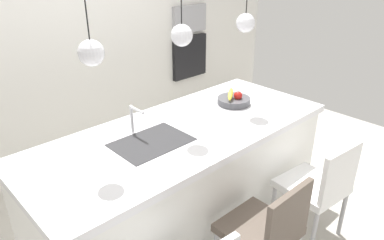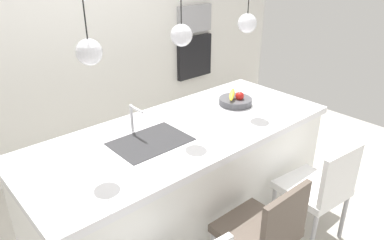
{
  "view_description": "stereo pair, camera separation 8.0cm",
  "coord_description": "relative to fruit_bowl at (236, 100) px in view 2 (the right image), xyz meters",
  "views": [
    {
      "loc": [
        -1.7,
        -1.91,
        2.2
      ],
      "look_at": [
        0.1,
        0.0,
        0.97
      ],
      "focal_mm": 33.77,
      "sensor_mm": 36.0,
      "label": 1
    },
    {
      "loc": [
        -1.64,
        -1.96,
        2.2
      ],
      "look_at": [
        0.1,
        0.0,
        0.97
      ],
      "focal_mm": 33.77,
      "sensor_mm": 36.0,
      "label": 2
    }
  ],
  "objects": [
    {
      "name": "floor",
      "position": [
        -0.7,
        -0.07,
        -0.96
      ],
      "size": [
        6.6,
        6.6,
        0.0
      ],
      "primitive_type": "plane",
      "color": "#BCB7AD",
      "rests_on": "ground"
    },
    {
      "name": "back_wall",
      "position": [
        -0.7,
        1.58,
        0.34
      ],
      "size": [
        6.0,
        0.1,
        2.6
      ],
      "primitive_type": "cube",
      "color": "silver",
      "rests_on": "ground"
    },
    {
      "name": "kitchen_island",
      "position": [
        -0.7,
        -0.07,
        -0.5
      ],
      "size": [
        2.56,
        1.05,
        0.92
      ],
      "color": "white",
      "rests_on": "ground"
    },
    {
      "name": "sink_basin",
      "position": [
        -1.01,
        -0.07,
        -0.04
      ],
      "size": [
        0.56,
        0.4,
        0.02
      ],
      "primitive_type": "cube",
      "color": "#2D2D30",
      "rests_on": "kitchen_island"
    },
    {
      "name": "faucet",
      "position": [
        -1.01,
        0.14,
        0.1
      ],
      "size": [
        0.02,
        0.17,
        0.22
      ],
      "color": "silver",
      "rests_on": "kitchen_island"
    },
    {
      "name": "fruit_bowl",
      "position": [
        0.0,
        0.0,
        0.0
      ],
      "size": [
        0.3,
        0.3,
        0.16
      ],
      "color": "#4C4C51",
      "rests_on": "kitchen_island"
    },
    {
      "name": "microwave",
      "position": [
        0.84,
        1.51,
        0.45
      ],
      "size": [
        0.54,
        0.08,
        0.34
      ],
      "primitive_type": "cube",
      "color": "#9E9EA3",
      "rests_on": "back_wall"
    },
    {
      "name": "oven",
      "position": [
        0.84,
        1.51,
        -0.05
      ],
      "size": [
        0.56,
        0.08,
        0.56
      ],
      "primitive_type": "cube",
      "color": "black",
      "rests_on": "back_wall"
    },
    {
      "name": "chair_middle",
      "position": [
        -0.72,
        -0.94,
        -0.47
      ],
      "size": [
        0.47,
        0.48,
        0.88
      ],
      "color": "brown",
      "rests_on": "ground"
    },
    {
      "name": "chair_far",
      "position": [
        -0.02,
        -0.94,
        -0.45
      ],
      "size": [
        0.5,
        0.51,
        0.91
      ],
      "color": "white",
      "rests_on": "ground"
    },
    {
      "name": "pendant_light_left",
      "position": [
        -1.4,
        -0.07,
        0.71
      ],
      "size": [
        0.16,
        0.16,
        0.76
      ],
      "color": "silver"
    },
    {
      "name": "pendant_light_center",
      "position": [
        -0.7,
        -0.07,
        0.71
      ],
      "size": [
        0.16,
        0.16,
        0.76
      ],
      "color": "silver"
    },
    {
      "name": "pendant_light_right",
      "position": [
        0.01,
        -0.07,
        0.71
      ],
      "size": [
        0.16,
        0.16,
        0.76
      ],
      "color": "silver"
    }
  ]
}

